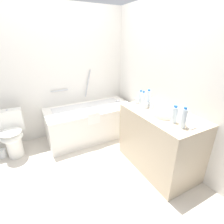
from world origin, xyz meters
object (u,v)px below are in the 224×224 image
object	(u,v)px
toilet_paper_roll	(3,153)
drinking_glass_2	(152,105)
toilet	(12,134)
drinking_glass_1	(146,106)
water_bottle_5	(148,99)
soap_dish	(192,127)
sink_faucet	(173,111)
sink_basin	(163,114)
water_bottle_3	(175,115)
water_bottle_0	(143,98)
drinking_glass_0	(137,101)
water_bottle_2	(141,97)
water_bottle_4	(183,118)
water_bottle_1	(184,118)
bathtub	(90,121)

from	to	relation	value
toilet_paper_roll	drinking_glass_2	bearing A→B (deg)	-28.86
toilet	drinking_glass_1	distance (m)	2.14
water_bottle_5	toilet_paper_roll	world-z (taller)	water_bottle_5
soap_dish	toilet_paper_roll	xyz separation A→B (m)	(-2.07, 1.79, -0.81)
sink_faucet	toilet	bearing A→B (deg)	145.85
sink_basin	drinking_glass_1	xyz separation A→B (m)	(-0.04, 0.31, 0.01)
toilet	water_bottle_3	xyz separation A→B (m)	(1.81, -1.56, 0.57)
water_bottle_0	drinking_glass_1	distance (m)	0.16
water_bottle_3	soap_dish	bearing A→B (deg)	-72.28
water_bottle_5	toilet_paper_roll	distance (m)	2.48
drinking_glass_0	water_bottle_2	bearing A→B (deg)	9.61
toilet	water_bottle_0	size ratio (longest dim) A/B	3.62
water_bottle_3	drinking_glass_2	world-z (taller)	water_bottle_3
toilet	water_bottle_2	size ratio (longest dim) A/B	3.82
sink_faucet	drinking_glass_2	world-z (taller)	drinking_glass_2
toilet	drinking_glass_0	size ratio (longest dim) A/B	8.41
water_bottle_4	drinking_glass_2	world-z (taller)	water_bottle_4
sink_basin	water_bottle_5	distance (m)	0.37
sink_basin	water_bottle_2	distance (m)	0.55
water_bottle_0	water_bottle_1	bearing A→B (deg)	-94.34
toilet	soap_dish	distance (m)	2.62
drinking_glass_1	drinking_glass_2	distance (m)	0.09
water_bottle_0	toilet_paper_roll	xyz separation A→B (m)	(-2.05, 0.94, -0.89)
soap_dish	toilet_paper_roll	size ratio (longest dim) A/B	0.67
sink_basin	drinking_glass_1	size ratio (longest dim) A/B	3.77
sink_basin	water_bottle_4	size ratio (longest dim) A/B	1.60
water_bottle_2	drinking_glass_1	world-z (taller)	water_bottle_2
bathtub	water_bottle_5	bearing A→B (deg)	-61.16
toilet	water_bottle_1	bearing A→B (deg)	47.34
sink_basin	sink_faucet	size ratio (longest dim) A/B	1.93
bathtub	sink_basin	size ratio (longest dim) A/B	5.49
water_bottle_5	drinking_glass_1	xyz separation A→B (m)	(-0.07, -0.04, -0.08)
drinking_glass_0	bathtub	bearing A→B (deg)	119.84
toilet	drinking_glass_1	world-z (taller)	drinking_glass_1
water_bottle_1	water_bottle_5	distance (m)	0.70
toilet	drinking_glass_2	world-z (taller)	drinking_glass_2
water_bottle_2	water_bottle_0	bearing A→B (deg)	-104.20
bathtub	soap_dish	xyz separation A→B (m)	(0.55, -1.75, 0.55)
toilet	soap_dish	size ratio (longest dim) A/B	8.43
sink_basin	toilet_paper_roll	world-z (taller)	sink_basin
toilet	water_bottle_5	world-z (taller)	water_bottle_5
drinking_glass_1	soap_dish	distance (m)	0.72
sink_faucet	water_bottle_3	world-z (taller)	water_bottle_3
sink_basin	drinking_glass_2	bearing A→B (deg)	84.17
water_bottle_0	drinking_glass_1	xyz separation A→B (m)	(-0.05, -0.14, -0.06)
water_bottle_4	water_bottle_0	bearing A→B (deg)	89.82
water_bottle_3	water_bottle_4	xyz separation A→B (m)	(0.04, -0.09, -0.01)
bathtub	drinking_glass_1	bearing A→B (deg)	-65.33
water_bottle_4	water_bottle_3	bearing A→B (deg)	114.12
sink_basin	sink_faucet	bearing A→B (deg)	0.00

